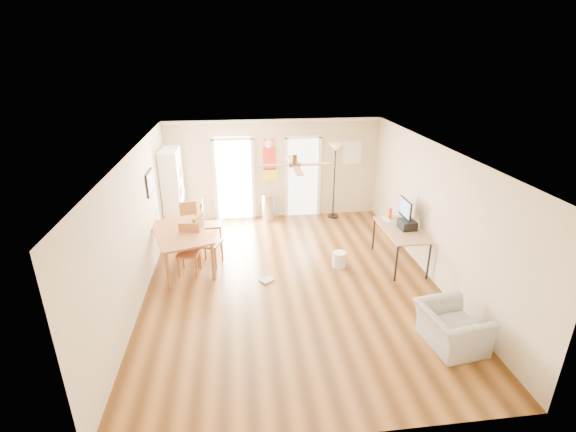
{
  "coord_description": "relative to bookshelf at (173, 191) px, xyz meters",
  "views": [
    {
      "loc": [
        -0.94,
        -6.93,
        4.21
      ],
      "look_at": [
        0.0,
        0.6,
        1.15
      ],
      "focal_mm": 25.83,
      "sensor_mm": 36.0,
      "label": 1
    }
  ],
  "objects": [
    {
      "name": "dining_table",
      "position": [
        0.37,
        -1.99,
        -0.62
      ],
      "size": [
        1.45,
        1.86,
        0.82
      ],
      "primitive_type": null,
      "rotation": [
        0.0,
        0.0,
        0.33
      ],
      "color": "#9C5A32",
      "rests_on": "floor"
    },
    {
      "name": "bookshelf",
      "position": [
        0.0,
        0.0,
        0.0
      ],
      "size": [
        0.43,
        0.93,
        2.06
      ],
      "primitive_type": null,
      "rotation": [
        0.0,
        0.0,
        -0.02
      ],
      "color": "white",
      "rests_on": "floor"
    },
    {
      "name": "torchiere_lamp",
      "position": [
        4.07,
        0.38,
        -0.03
      ],
      "size": [
        0.43,
        0.43,
        2.0
      ],
      "primitive_type": null,
      "rotation": [
        0.0,
        0.0,
        0.15
      ],
      "color": "black",
      "rests_on": "floor"
    },
    {
      "name": "wall_left",
      "position": [
        -0.23,
        -2.85,
        0.27
      ],
      "size": [
        0.04,
        7.0,
        2.6
      ],
      "primitive_type": null,
      "color": "beige",
      "rests_on": "floor"
    },
    {
      "name": "ac_grille",
      "position": [
        4.57,
        0.62,
        0.67
      ],
      "size": [
        0.5,
        0.04,
        0.6
      ],
      "primitive_type": "cube",
      "color": "white",
      "rests_on": "wall_back"
    },
    {
      "name": "keyboard",
      "position": [
        4.72,
        -1.83,
        -0.23
      ],
      "size": [
        0.12,
        0.36,
        0.01
      ],
      "primitive_type": "cube",
      "rotation": [
        0.0,
        0.0,
        0.02
      ],
      "color": "silver",
      "rests_on": "computer_desk"
    },
    {
      "name": "dining_chair_far",
      "position": [
        0.34,
        -0.41,
        -0.56
      ],
      "size": [
        0.48,
        0.48,
        0.94
      ],
      "primitive_type": null,
      "rotation": [
        0.0,
        0.0,
        3.42
      ],
      "color": "#A66835",
      "rests_on": "floor"
    },
    {
      "name": "armchair",
      "position": [
        4.67,
        -4.96,
        -0.72
      ],
      "size": [
        0.95,
        1.05,
        0.62
      ],
      "primitive_type": "imported",
      "rotation": [
        0.0,
        0.0,
        1.69
      ],
      "color": "#A7A6A1",
      "rests_on": "floor"
    },
    {
      "name": "computer_desk",
      "position": [
        4.86,
        -2.35,
        -0.63
      ],
      "size": [
        0.73,
        1.47,
        0.79
      ],
      "primitive_type": null,
      "color": "tan",
      "rests_on": "floor"
    },
    {
      "name": "kitchen_doorway",
      "position": [
        1.47,
        0.64,
        0.02
      ],
      "size": [
        0.9,
        0.1,
        2.1
      ],
      "primitive_type": null,
      "color": "white",
      "rests_on": "wall_back"
    },
    {
      "name": "wall_decal",
      "position": [
        2.4,
        0.63,
        0.52
      ],
      "size": [
        0.46,
        0.03,
        1.1
      ],
      "primitive_type": "cube",
      "color": "red",
      "rests_on": "wall_back"
    },
    {
      "name": "trash_can",
      "position": [
        2.33,
        0.38,
        -0.68
      ],
      "size": [
        0.4,
        0.4,
        0.71
      ],
      "primitive_type": "cylinder",
      "rotation": [
        0.0,
        0.0,
        -0.27
      ],
      "color": "#B5B5B7",
      "rests_on": "floor"
    },
    {
      "name": "ceiling",
      "position": [
        2.52,
        -2.85,
        1.57
      ],
      "size": [
        5.5,
        7.0,
        0.0
      ],
      "primitive_type": null,
      "color": "silver",
      "rests_on": "floor"
    },
    {
      "name": "dining_chair_right_a",
      "position": [
        0.92,
        -0.88,
        -0.51
      ],
      "size": [
        0.45,
        0.45,
        1.05
      ],
      "primitive_type": null,
      "rotation": [
        0.0,
        0.0,
        1.61
      ],
      "color": "#A17234",
      "rests_on": "floor"
    },
    {
      "name": "wall_right",
      "position": [
        5.27,
        -2.85,
        0.27
      ],
      "size": [
        0.04,
        7.0,
        2.6
      ],
      "primitive_type": null,
      "color": "beige",
      "rests_on": "floor"
    },
    {
      "name": "wastebasket_a",
      "position": [
        3.58,
        -2.35,
        -0.87
      ],
      "size": [
        0.28,
        0.28,
        0.33
      ],
      "primitive_type": "cylinder",
      "rotation": [
        0.0,
        0.0,
        0.0
      ],
      "color": "silver",
      "rests_on": "floor"
    },
    {
      "name": "crown_molding",
      "position": [
        2.52,
        -2.85,
        1.53
      ],
      "size": [
        5.5,
        7.0,
        0.08
      ],
      "primitive_type": null,
      "color": "white",
      "rests_on": "wall_back"
    },
    {
      "name": "dining_chair_near",
      "position": [
        0.53,
        -2.23,
        -0.53
      ],
      "size": [
        0.47,
        0.47,
        1.0
      ],
      "primitive_type": null,
      "rotation": [
        0.0,
        0.0,
        -0.15
      ],
      "color": "#985731",
      "rests_on": "floor"
    },
    {
      "name": "floor_cloth",
      "position": [
        2.04,
        -2.74,
        -1.01
      ],
      "size": [
        0.32,
        0.3,
        0.04
      ],
      "primitive_type": "cube",
      "rotation": [
        0.0,
        0.0,
        0.55
      ],
      "color": "#A5A6A1",
      "rests_on": "floor"
    },
    {
      "name": "printer",
      "position": [
        4.97,
        -2.35,
        -0.15
      ],
      "size": [
        0.32,
        0.37,
        0.18
      ],
      "primitive_type": "cube",
      "rotation": [
        0.0,
        0.0,
        0.04
      ],
      "color": "black",
      "rests_on": "computer_desk"
    },
    {
      "name": "bathroom_doorway",
      "position": [
        3.27,
        0.64,
        0.02
      ],
      "size": [
        0.8,
        0.1,
        2.1
      ],
      "primitive_type": null,
      "color": "white",
      "rests_on": "wall_back"
    },
    {
      "name": "dining_chair_right_b",
      "position": [
        0.92,
        -1.89,
        -0.49
      ],
      "size": [
        0.56,
        0.56,
        1.07
      ],
      "primitive_type": null,
      "rotation": [
        0.0,
        0.0,
        1.25
      ],
      "color": "#AC7637",
      "rests_on": "floor"
    },
    {
      "name": "wall_back",
      "position": [
        2.52,
        0.65,
        0.27
      ],
      "size": [
        5.5,
        0.04,
        2.6
      ],
      "primitive_type": null,
      "color": "beige",
      "rests_on": "floor"
    },
    {
      "name": "wall_front",
      "position": [
        2.52,
        -6.35,
        0.27
      ],
      "size": [
        5.5,
        0.04,
        2.6
      ],
      "primitive_type": null,
      "color": "beige",
      "rests_on": "floor"
    },
    {
      "name": "floor",
      "position": [
        2.52,
        -2.85,
        -1.03
      ],
      "size": [
        7.0,
        7.0,
        0.0
      ],
      "primitive_type": "plane",
      "color": "brown",
      "rests_on": "ground"
    },
    {
      "name": "ceiling_fan",
      "position": [
        2.52,
        -3.15,
        1.4
      ],
      "size": [
        1.24,
        1.24,
        0.2
      ],
      "primitive_type": null,
      "color": "#593819",
      "rests_on": "ceiling"
    },
    {
      "name": "orange_bottle",
      "position": [
        4.82,
        -1.76,
        -0.13
      ],
      "size": [
        0.09,
        0.09,
        0.23
      ],
      "primitive_type": "cylinder",
      "rotation": [
        0.0,
        0.0,
        0.17
      ],
      "color": "#E64414",
      "rests_on": "computer_desk"
    },
    {
      "name": "framed_poster",
      "position": [
        -0.2,
        -1.45,
        0.67
      ],
      "size": [
        0.04,
        0.66,
        0.48
      ],
      "primitive_type": "cube",
      "color": "black",
      "rests_on": "wall_left"
    },
    {
      "name": "imac",
      "position": [
        4.99,
        -2.12,
        0.04
      ],
      "size": [
        0.11,
        0.6,
        0.56
      ],
      "primitive_type": null,
      "rotation": [
        0.0,
        0.0,
        -0.04
      ],
      "color": "black",
      "rests_on": "computer_desk"
    }
  ]
}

